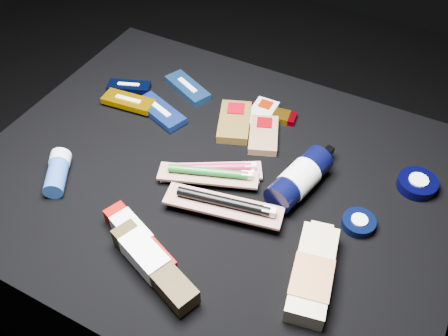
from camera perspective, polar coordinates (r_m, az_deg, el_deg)
The scene contains 21 objects.
ground at distance 1.35m, azimuth -0.78°, elevation -12.33°, with size 3.00×3.00×0.00m, color black.
cloth_table at distance 1.19m, azimuth -0.87°, elevation -7.36°, with size 0.98×0.78×0.40m, color black.
luna_bar_0 at distance 1.24m, azimuth -4.18°, elevation 9.15°, with size 0.14×0.10×0.02m.
luna_bar_1 at distance 1.17m, azimuth -7.32°, elevation 6.44°, with size 0.15×0.09×0.02m.
luna_bar_2 at distance 1.26m, azimuth -10.82°, elevation 9.17°, with size 0.11×0.07×0.01m.
luna_bar_3 at distance 1.21m, azimuth -10.86°, elevation 7.48°, with size 0.13×0.06×0.02m.
clif_bar_0 at distance 1.14m, azimuth 1.23°, elevation 5.48°, with size 0.11×0.14×0.02m.
clif_bar_1 at distance 1.17m, azimuth 4.34°, elevation 6.34°, with size 0.06×0.10×0.02m.
clif_bar_2 at distance 1.11m, azimuth 4.55°, elevation 3.96°, with size 0.10×0.13×0.02m.
power_bar at distance 1.17m, azimuth 5.57°, elevation 6.09°, with size 0.13×0.06×0.01m.
lotion_bottle at distance 1.00m, azimuth 8.61°, elevation -1.20°, with size 0.09×0.20×0.06m.
cream_tin_upper at distance 1.07m, azimuth 21.21°, elevation -1.68°, with size 0.08×0.08×0.02m.
cream_tin_lower at distance 0.98m, azimuth 15.14°, elevation -6.05°, with size 0.06×0.06×0.02m.
bodywash_bottle at distance 0.88m, azimuth 10.04°, elevation -11.94°, with size 0.10×0.20×0.04m.
deodorant_stick at distance 1.07m, azimuth -18.50°, elevation -0.46°, with size 0.09×0.11×0.04m.
toothbrush_pack_0 at distance 1.03m, azimuth -1.06°, elevation -0.48°, with size 0.19×0.12×0.02m.
toothbrush_pack_1 at distance 1.02m, azimuth -1.31°, elevation -0.20°, with size 0.20×0.15×0.02m.
toothbrush_pack_2 at distance 1.00m, azimuth -1.65°, elevation -0.68°, with size 0.21×0.12×0.02m.
toothbrush_pack_3 at distance 0.94m, azimuth 0.11°, elevation -4.14°, with size 0.23×0.10×0.03m.
toothpaste_carton_red at distance 0.93m, azimuth -9.95°, elevation -7.84°, with size 0.18×0.10×0.03m.
toothpaste_carton_green at distance 0.88m, azimuth -8.36°, elevation -10.59°, with size 0.20×0.11×0.04m.
Camera 1 is at (0.34, -0.61, 1.16)m, focal length 40.00 mm.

